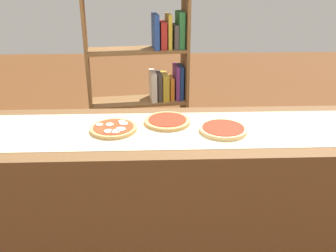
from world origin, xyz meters
name	(u,v)px	position (x,y,z in m)	size (l,w,h in m)	color
counter	(168,206)	(0.00, 0.00, 0.45)	(2.61, 0.61, 0.91)	brown
parchment_paper	(168,130)	(0.00, 0.00, 0.91)	(2.47, 0.44, 0.00)	beige
pizza_mozzarella_0	(114,128)	(-0.26, 0.00, 0.92)	(0.23, 0.23, 0.03)	tan
pizza_plain_1	(167,121)	(0.00, 0.08, 0.92)	(0.23, 0.23, 0.02)	tan
pizza_plain_2	(223,129)	(0.26, -0.03, 0.92)	(0.23, 0.23, 0.02)	#E5C17F
bookshelf	(152,109)	(-0.08, 0.89, 0.68)	(0.72, 0.32, 1.50)	brown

